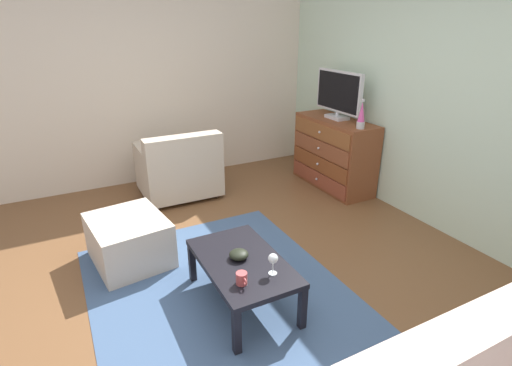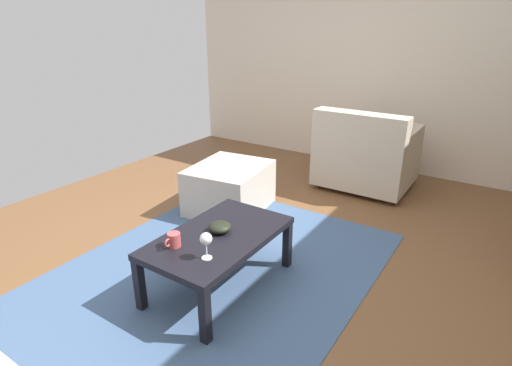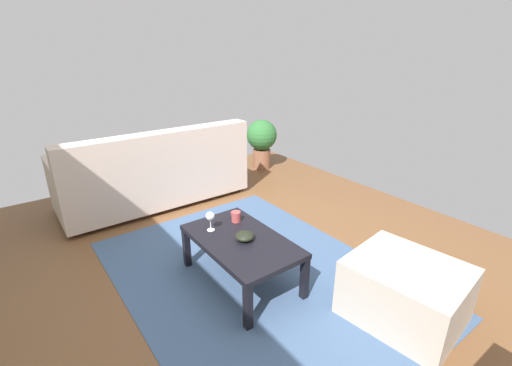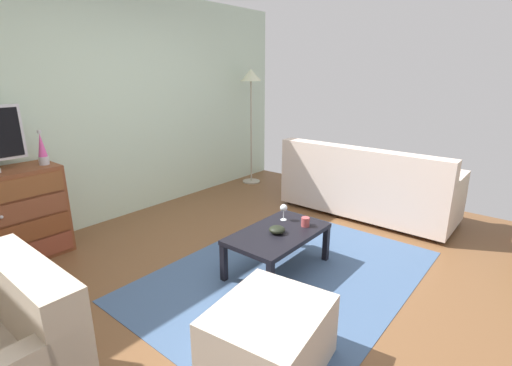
% 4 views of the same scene
% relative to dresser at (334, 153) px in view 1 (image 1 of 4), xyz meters
% --- Properties ---
extents(ground_plane, '(5.86, 5.00, 0.05)m').
position_rel_dresser_xyz_m(ground_plane, '(1.33, -1.95, -0.46)').
color(ground_plane, brown).
extents(wall_accent_rear, '(5.86, 0.12, 2.66)m').
position_rel_dresser_xyz_m(wall_accent_rear, '(1.33, 0.31, 0.89)').
color(wall_accent_rear, beige).
rests_on(wall_accent_rear, ground_plane).
extents(wall_plain_left, '(0.12, 5.00, 2.66)m').
position_rel_dresser_xyz_m(wall_plain_left, '(-1.36, -1.95, 0.89)').
color(wall_plain_left, beige).
rests_on(wall_plain_left, ground_plane).
extents(area_rug, '(2.60, 1.90, 0.01)m').
position_rel_dresser_xyz_m(area_rug, '(1.53, -2.15, -0.43)').
color(area_rug, '#3E567A').
rests_on(area_rug, ground_plane).
extents(dresser, '(1.16, 0.49, 0.88)m').
position_rel_dresser_xyz_m(dresser, '(0.00, 0.00, 0.00)').
color(dresser, brown).
rests_on(dresser, ground_plane).
extents(tv, '(0.79, 0.18, 0.57)m').
position_rel_dresser_xyz_m(tv, '(-0.03, 0.02, 0.74)').
color(tv, silver).
rests_on(tv, dresser).
extents(lava_lamp, '(0.09, 0.09, 0.33)m').
position_rel_dresser_xyz_m(lava_lamp, '(0.48, -0.04, 0.58)').
color(lava_lamp, '#B7B7BC').
rests_on(lava_lamp, dresser).
extents(coffee_table, '(0.93, 0.56, 0.38)m').
position_rel_dresser_xyz_m(coffee_table, '(1.56, -2.03, -0.11)').
color(coffee_table, black).
rests_on(coffee_table, ground_plane).
extents(wine_glass, '(0.07, 0.07, 0.16)m').
position_rel_dresser_xyz_m(wine_glass, '(1.80, -1.91, 0.05)').
color(wine_glass, silver).
rests_on(wine_glass, coffee_table).
extents(mug, '(0.11, 0.08, 0.08)m').
position_rel_dresser_xyz_m(mug, '(1.81, -2.15, -0.02)').
color(mug, '#A94547').
rests_on(mug, coffee_table).
extents(bowl_decorative, '(0.14, 0.14, 0.06)m').
position_rel_dresser_xyz_m(bowl_decorative, '(1.52, -2.04, -0.03)').
color(bowl_decorative, black).
rests_on(bowl_decorative, coffee_table).
extents(armchair, '(0.80, 0.89, 0.82)m').
position_rel_dresser_xyz_m(armchair, '(-0.60, -1.84, -0.10)').
color(armchair, '#332319').
rests_on(armchair, ground_plane).
extents(ottoman, '(0.77, 0.68, 0.41)m').
position_rel_dresser_xyz_m(ottoman, '(0.59, -2.67, -0.23)').
color(ottoman, beige).
rests_on(ottoman, ground_plane).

